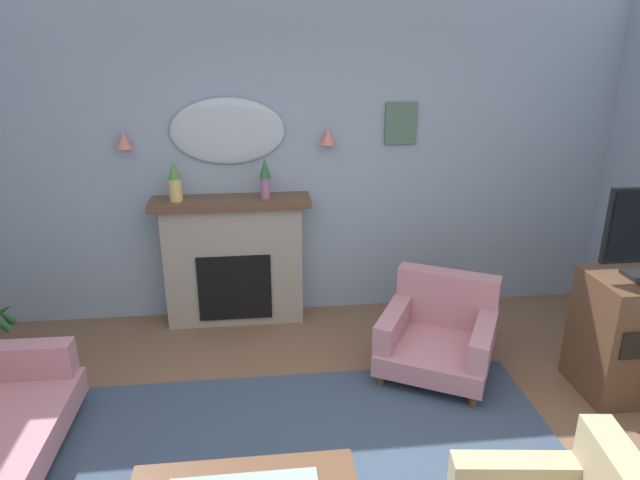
# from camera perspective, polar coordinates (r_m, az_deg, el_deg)

# --- Properties ---
(wall_back) EXTENTS (6.93, 0.10, 2.93)m
(wall_back) POSITION_cam_1_polar(r_m,az_deg,el_deg) (5.07, -3.30, 8.36)
(wall_back) COLOR #8C9EB2
(wall_back) RESTS_ON ground
(fireplace) EXTENTS (1.36, 0.36, 1.16)m
(fireplace) POSITION_cam_1_polar(r_m,az_deg,el_deg) (5.11, -8.62, -2.22)
(fireplace) COLOR gray
(fireplace) RESTS_ON ground
(mantel_vase_right) EXTENTS (0.11, 0.11, 0.35)m
(mantel_vase_right) POSITION_cam_1_polar(r_m,az_deg,el_deg) (4.89, -14.38, 5.68)
(mantel_vase_right) COLOR tan
(mantel_vase_right) RESTS_ON fireplace
(mantel_vase_left) EXTENTS (0.10, 0.10, 0.34)m
(mantel_vase_left) POSITION_cam_1_polar(r_m,az_deg,el_deg) (4.84, -5.54, 6.36)
(mantel_vase_left) COLOR #9E6084
(mantel_vase_left) RESTS_ON fireplace
(wall_mirror) EXTENTS (0.96, 0.06, 0.56)m
(wall_mirror) POSITION_cam_1_polar(r_m,az_deg,el_deg) (4.94, -9.26, 10.74)
(wall_mirror) COLOR #B2BCC6
(wall_sconce_left) EXTENTS (0.14, 0.14, 0.14)m
(wall_sconce_left) POSITION_cam_1_polar(r_m,az_deg,el_deg) (5.01, -19.13, 9.46)
(wall_sconce_left) COLOR #D17066
(wall_sconce_right) EXTENTS (0.14, 0.14, 0.14)m
(wall_sconce_right) POSITION_cam_1_polar(r_m,az_deg,el_deg) (4.94, 0.81, 10.39)
(wall_sconce_right) COLOR #D17066
(framed_picture) EXTENTS (0.28, 0.03, 0.36)m
(framed_picture) POSITION_cam_1_polar(r_m,az_deg,el_deg) (5.10, 8.14, 11.53)
(framed_picture) COLOR #4C6B56
(armchair_in_corner) EXTENTS (1.10, 1.10, 0.71)m
(armchair_in_corner) POSITION_cam_1_polar(r_m,az_deg,el_deg) (4.56, 11.93, -8.97)
(armchair_in_corner) COLOR #B77A84
(armchair_in_corner) RESTS_ON ground
(tv_cabinet) EXTENTS (0.80, 0.57, 0.90)m
(tv_cabinet) POSITION_cam_1_polar(r_m,az_deg,el_deg) (4.73, 29.42, -8.26)
(tv_cabinet) COLOR brown
(tv_cabinet) RESTS_ON ground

